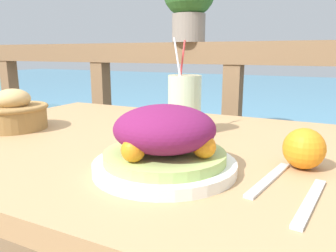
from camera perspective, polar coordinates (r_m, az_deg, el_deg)
The scene contains 9 objects.
patio_table at distance 0.82m, azimuth -1.90°, elevation -8.65°, with size 1.23×0.82×0.71m.
railing_fence at distance 1.41m, azimuth 11.05°, elevation 2.24°, with size 2.80×0.08×0.96m.
sea_backdrop at distance 3.91m, azimuth 20.83°, elevation 2.23°, with size 12.00×4.00×0.53m.
salad_plate at distance 0.59m, azimuth -0.60°, elevation -3.04°, with size 0.26×0.26×0.12m.
drink_glass at distance 0.86m, azimuth 2.88°, elevation 3.69°, with size 0.09×0.09×0.25m.
bread_basket at distance 1.02m, azimuth -25.24°, elevation 2.12°, with size 0.19×0.19×0.11m.
fork at distance 0.59m, azimuth 17.18°, elevation -8.83°, with size 0.05×0.18×0.00m.
knife at distance 0.53m, azimuth 23.53°, elevation -11.97°, with size 0.04×0.18×0.00m.
orange_near_basket at distance 0.66m, azimuth 22.60°, elevation -3.64°, with size 0.08×0.08×0.08m.
Camera 1 is at (0.37, -0.67, 0.92)m, focal length 35.00 mm.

